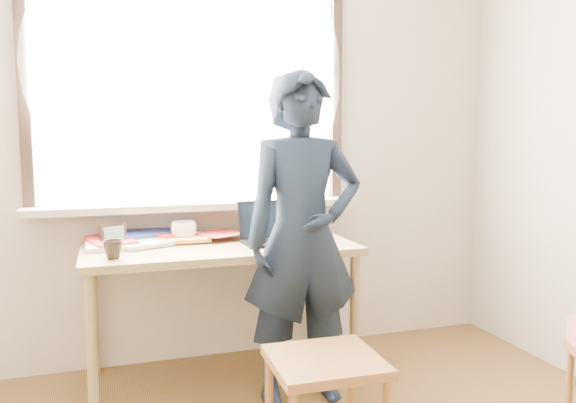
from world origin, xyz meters
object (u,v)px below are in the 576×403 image
object	(u,v)px
mug_white	(184,231)
work_chair	(325,374)
desk	(220,258)
mug_dark	(113,249)
laptop	(271,233)
person	(303,238)

from	to	relation	value
mug_white	work_chair	size ratio (longest dim) A/B	0.30
desk	mug_dark	world-z (taller)	mug_dark
laptop	person	distance (m)	0.31
mug_white	mug_dark	bearing A→B (deg)	-137.03
mug_white	person	distance (m)	0.71
mug_white	mug_dark	world-z (taller)	mug_white
desk	mug_dark	xyz separation A→B (m)	(-0.54, -0.20, 0.12)
laptop	work_chair	distance (m)	0.97
mug_white	person	world-z (taller)	person
mug_dark	work_chair	world-z (taller)	mug_dark
desk	mug_dark	distance (m)	0.59
work_chair	desk	bearing A→B (deg)	105.12
laptop	mug_white	distance (m)	0.48
desk	person	world-z (taller)	person
mug_white	laptop	bearing A→B (deg)	-22.05
desk	mug_white	size ratio (longest dim) A/B	10.35
mug_white	work_chair	bearing A→B (deg)	-68.53
laptop	person	bearing A→B (deg)	-75.10
mug_dark	person	bearing A→B (deg)	-8.10
desk	mug_white	bearing A→B (deg)	139.10
desk	work_chair	size ratio (longest dim) A/B	3.15
mug_dark	work_chair	bearing A→B (deg)	-41.64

